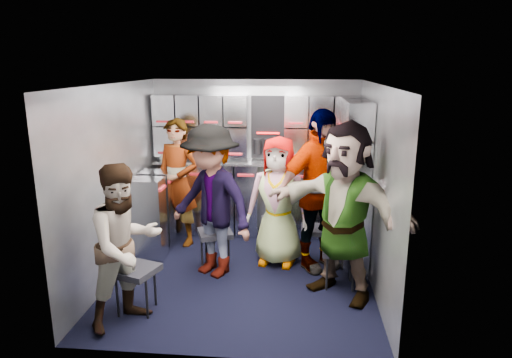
# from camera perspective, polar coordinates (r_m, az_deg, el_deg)

# --- Properties ---
(floor) EXTENTS (3.00, 3.00, 0.00)m
(floor) POSITION_cam_1_polar(r_m,az_deg,el_deg) (5.25, -1.65, -11.83)
(floor) COLOR black
(floor) RESTS_ON ground
(wall_back) EXTENTS (2.80, 0.04, 2.10)m
(wall_back) POSITION_cam_1_polar(r_m,az_deg,el_deg) (6.33, -0.06, 2.81)
(wall_back) COLOR gray
(wall_back) RESTS_ON ground
(wall_left) EXTENTS (0.04, 3.00, 2.10)m
(wall_left) POSITION_cam_1_polar(r_m,az_deg,el_deg) (5.23, -17.12, -0.28)
(wall_left) COLOR gray
(wall_left) RESTS_ON ground
(wall_right) EXTENTS (0.04, 3.00, 2.10)m
(wall_right) POSITION_cam_1_polar(r_m,az_deg,el_deg) (4.91, 14.71, -1.05)
(wall_right) COLOR gray
(wall_right) RESTS_ON ground
(ceiling) EXTENTS (2.80, 3.00, 0.02)m
(ceiling) POSITION_cam_1_polar(r_m,az_deg,el_deg) (4.72, -1.83, 11.74)
(ceiling) COLOR silver
(ceiling) RESTS_ON wall_back
(cart_bank_back) EXTENTS (2.68, 0.38, 0.99)m
(cart_bank_back) POSITION_cam_1_polar(r_m,az_deg,el_deg) (6.26, -0.24, -2.55)
(cart_bank_back) COLOR #A5A9B5
(cart_bank_back) RESTS_ON ground
(cart_bank_left) EXTENTS (0.38, 0.76, 0.99)m
(cart_bank_left) POSITION_cam_1_polar(r_m,az_deg,el_deg) (5.82, -12.74, -4.24)
(cart_bank_left) COLOR #A5A9B5
(cart_bank_left) RESTS_ON ground
(counter) EXTENTS (2.68, 0.42, 0.03)m
(counter) POSITION_cam_1_polar(r_m,az_deg,el_deg) (6.13, -0.24, 2.10)
(counter) COLOR silver
(counter) RESTS_ON cart_bank_back
(locker_bank_back) EXTENTS (2.68, 0.28, 0.82)m
(locker_bank_back) POSITION_cam_1_polar(r_m,az_deg,el_deg) (6.11, -0.19, 6.58)
(locker_bank_back) COLOR #A5A9B5
(locker_bank_back) RESTS_ON wall_back
(locker_bank_right) EXTENTS (0.28, 1.00, 0.82)m
(locker_bank_right) POSITION_cam_1_polar(r_m,az_deg,el_deg) (5.48, 12.31, 5.36)
(locker_bank_right) COLOR #A5A9B5
(locker_bank_right) RESTS_ON wall_right
(right_cabinet) EXTENTS (0.28, 1.20, 1.00)m
(right_cabinet) POSITION_cam_1_polar(r_m,az_deg,el_deg) (5.62, 11.90, -4.83)
(right_cabinet) COLOR #A5A9B5
(right_cabinet) RESTS_ON ground
(coffee_niche) EXTENTS (0.46, 0.16, 0.84)m
(coffee_niche) POSITION_cam_1_polar(r_m,az_deg,el_deg) (6.16, 1.54, 6.44)
(coffee_niche) COLOR black
(coffee_niche) RESTS_ON wall_back
(red_latch_strip) EXTENTS (2.60, 0.02, 0.03)m
(red_latch_strip) POSITION_cam_1_polar(r_m,az_deg,el_deg) (5.97, -0.43, 0.43)
(red_latch_strip) COLOR maroon
(red_latch_strip) RESTS_ON cart_bank_back
(jump_seat_near_left) EXTENTS (0.48, 0.47, 0.45)m
(jump_seat_near_left) POSITION_cam_1_polar(r_m,az_deg,el_deg) (4.52, -14.86, -11.22)
(jump_seat_near_left) COLOR black
(jump_seat_near_left) RESTS_ON ground
(jump_seat_mid_left) EXTENTS (0.47, 0.46, 0.44)m
(jump_seat_mid_left) POSITION_cam_1_polar(r_m,az_deg,el_deg) (5.31, -5.13, -6.99)
(jump_seat_mid_left) COLOR black
(jump_seat_mid_left) RESTS_ON ground
(jump_seat_center) EXTENTS (0.45, 0.43, 0.47)m
(jump_seat_center) POSITION_cam_1_polar(r_m,az_deg,el_deg) (5.56, 2.82, -5.67)
(jump_seat_center) COLOR black
(jump_seat_center) RESTS_ON ground
(jump_seat_mid_right) EXTENTS (0.36, 0.34, 0.42)m
(jump_seat_mid_right) POSITION_cam_1_polar(r_m,az_deg,el_deg) (5.50, 7.52, -6.50)
(jump_seat_mid_right) COLOR black
(jump_seat_mid_right) RESTS_ON ground
(jump_seat_near_right) EXTENTS (0.38, 0.36, 0.43)m
(jump_seat_near_right) POSITION_cam_1_polar(r_m,az_deg,el_deg) (4.93, 10.45, -8.99)
(jump_seat_near_right) COLOR black
(jump_seat_near_right) RESTS_ON ground
(attendant_standing) EXTENTS (0.69, 0.56, 1.64)m
(attendant_standing) POSITION_cam_1_polar(r_m,az_deg,el_deg) (5.93, -9.77, -0.45)
(attendant_standing) COLOR black
(attendant_standing) RESTS_ON ground
(attendant_arc_a) EXTENTS (0.89, 0.92, 1.49)m
(attendant_arc_a) POSITION_cam_1_polar(r_m,az_deg,el_deg) (4.23, -16.00, -8.02)
(attendant_arc_a) COLOR black
(attendant_arc_a) RESTS_ON ground
(attendant_arc_b) EXTENTS (1.26, 1.12, 1.69)m
(attendant_arc_b) POSITION_cam_1_polar(r_m,az_deg,el_deg) (5.00, -5.62, -2.83)
(attendant_arc_b) COLOR black
(attendant_arc_b) RESTS_ON ground
(attendant_arc_c) EXTENTS (0.82, 0.61, 1.52)m
(attendant_arc_c) POSITION_cam_1_polar(r_m,az_deg,el_deg) (5.28, 2.78, -2.81)
(attendant_arc_c) COLOR black
(attendant_arc_c) RESTS_ON ground
(attendant_arc_d) EXTENTS (1.14, 0.98, 1.84)m
(attendant_arc_d) POSITION_cam_1_polar(r_m,az_deg,el_deg) (5.16, 7.78, -1.48)
(attendant_arc_d) COLOR black
(attendant_arc_d) RESTS_ON ground
(attendant_arc_e) EXTENTS (1.63, 1.44, 1.79)m
(attendant_arc_e) POSITION_cam_1_polar(r_m,az_deg,el_deg) (4.58, 10.92, -3.97)
(attendant_arc_e) COLOR black
(attendant_arc_e) RESTS_ON ground
(bottle_left) EXTENTS (0.07, 0.07, 0.23)m
(bottle_left) POSITION_cam_1_polar(r_m,az_deg,el_deg) (6.17, -7.13, 3.31)
(bottle_left) COLOR white
(bottle_left) RESTS_ON counter
(bottle_mid) EXTENTS (0.06, 0.06, 0.26)m
(bottle_mid) POSITION_cam_1_polar(r_m,az_deg,el_deg) (6.13, -5.50, 3.44)
(bottle_mid) COLOR white
(bottle_mid) RESTS_ON counter
(bottle_right) EXTENTS (0.07, 0.07, 0.23)m
(bottle_right) POSITION_cam_1_polar(r_m,az_deg,el_deg) (6.04, 8.55, 3.01)
(bottle_right) COLOR white
(bottle_right) RESTS_ON counter
(cup_left) EXTENTS (0.07, 0.07, 0.11)m
(cup_left) POSITION_cam_1_polar(r_m,az_deg,el_deg) (6.30, -11.48, 2.78)
(cup_left) COLOR tan
(cup_left) RESTS_ON counter
(cup_right) EXTENTS (0.08, 0.08, 0.09)m
(cup_right) POSITION_cam_1_polar(r_m,az_deg,el_deg) (6.04, 7.06, 2.39)
(cup_right) COLOR tan
(cup_right) RESTS_ON counter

